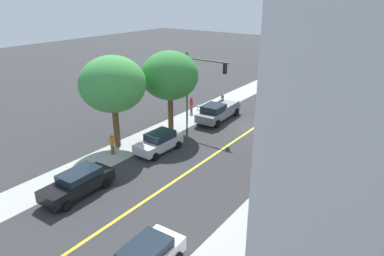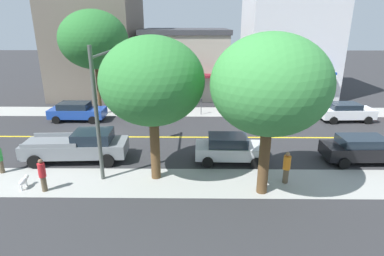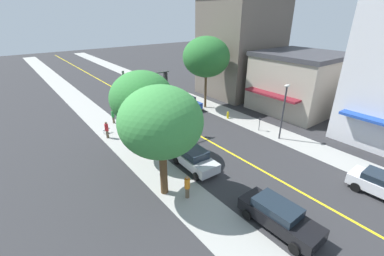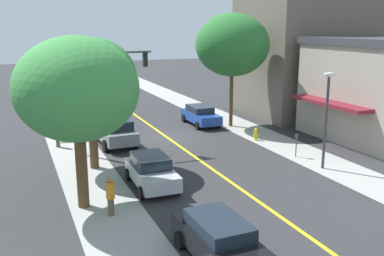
{
  "view_description": "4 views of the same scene",
  "coord_description": "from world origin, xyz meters",
  "px_view_note": "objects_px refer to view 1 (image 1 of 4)",
  "views": [
    {
      "loc": [
        -13.18,
        28.66,
        12.24
      ],
      "look_at": [
        1.85,
        7.67,
        2.03
      ],
      "focal_mm": 32.46,
      "sensor_mm": 36.0,
      "label": 1
    },
    {
      "loc": [
        21.24,
        7.17,
        8.03
      ],
      "look_at": [
        2.34,
        6.96,
        1.51
      ],
      "focal_mm": 29.23,
      "sensor_mm": 36.0,
      "label": 2
    },
    {
      "loc": [
        14.92,
        23.27,
        11.53
      ],
      "look_at": [
        1.83,
        6.01,
        1.76
      ],
      "focal_mm": 24.12,
      "sensor_mm": 36.0,
      "label": 3
    },
    {
      "loc": [
        10.15,
        29.43,
        8.03
      ],
      "look_at": [
        0.32,
        5.65,
        1.95
      ],
      "focal_mm": 40.97,
      "sensor_mm": 36.0,
      "label": 4
    }
  ],
  "objects_px": {
    "fire_hydrant": "(300,150)",
    "blue_sedan_left_curb": "(305,120)",
    "parking_meter": "(282,166)",
    "traffic_light_mast": "(198,79)",
    "small_dog": "(200,106)",
    "pedestrian_green_shirt": "(222,100)",
    "street_tree_left_far": "(113,84)",
    "street_tree_left_near": "(333,66)",
    "street_lamp": "(271,146)",
    "pedestrian_red_shirt": "(191,104)",
    "street_tree_right_corner": "(170,76)",
    "silver_sedan_right_curb": "(159,142)",
    "black_sedan_right_curb": "(78,183)",
    "grey_pickup_truck": "(218,111)",
    "pedestrian_orange_shirt": "(112,144)"
  },
  "relations": [
    {
      "from": "blue_sedan_left_curb",
      "to": "grey_pickup_truck",
      "type": "bearing_deg",
      "value": -68.83
    },
    {
      "from": "street_tree_left_far",
      "to": "blue_sedan_left_curb",
      "type": "bearing_deg",
      "value": -131.04
    },
    {
      "from": "black_sedan_right_curb",
      "to": "pedestrian_red_shirt",
      "type": "bearing_deg",
      "value": -169.74
    },
    {
      "from": "street_tree_right_corner",
      "to": "street_tree_left_far",
      "type": "xyz_separation_m",
      "value": [
        1.46,
        5.39,
        0.12
      ]
    },
    {
      "from": "street_tree_left_near",
      "to": "black_sedan_right_curb",
      "type": "distance_m",
      "value": 21.9
    },
    {
      "from": "street_tree_right_corner",
      "to": "traffic_light_mast",
      "type": "bearing_deg",
      "value": -111.87
    },
    {
      "from": "blue_sedan_left_curb",
      "to": "pedestrian_green_shirt",
      "type": "bearing_deg",
      "value": -94.15
    },
    {
      "from": "street_tree_right_corner",
      "to": "fire_hydrant",
      "type": "height_order",
      "value": "street_tree_right_corner"
    },
    {
      "from": "blue_sedan_left_curb",
      "to": "pedestrian_red_shirt",
      "type": "relative_size",
      "value": 2.64
    },
    {
      "from": "street_tree_left_far",
      "to": "silver_sedan_right_curb",
      "type": "relative_size",
      "value": 1.79
    },
    {
      "from": "street_tree_left_far",
      "to": "grey_pickup_truck",
      "type": "bearing_deg",
      "value": -109.43
    },
    {
      "from": "street_tree_left_near",
      "to": "traffic_light_mast",
      "type": "height_order",
      "value": "street_tree_left_near"
    },
    {
      "from": "grey_pickup_truck",
      "to": "pedestrian_red_shirt",
      "type": "distance_m",
      "value": 3.68
    },
    {
      "from": "grey_pickup_truck",
      "to": "pedestrian_orange_shirt",
      "type": "distance_m",
      "value": 11.97
    },
    {
      "from": "street_tree_left_far",
      "to": "pedestrian_green_shirt",
      "type": "xyz_separation_m",
      "value": [
        -1.9,
        -14.03,
        -4.48
      ]
    },
    {
      "from": "blue_sedan_left_curb",
      "to": "pedestrian_green_shirt",
      "type": "xyz_separation_m",
      "value": [
        9.64,
        -0.77,
        0.04
      ]
    },
    {
      "from": "black_sedan_right_curb",
      "to": "small_dog",
      "type": "relative_size",
      "value": 6.22
    },
    {
      "from": "street_tree_left_far",
      "to": "street_tree_left_near",
      "type": "bearing_deg",
      "value": -138.88
    },
    {
      "from": "street_tree_right_corner",
      "to": "silver_sedan_right_curb",
      "type": "bearing_deg",
      "value": 117.01
    },
    {
      "from": "street_tree_left_far",
      "to": "pedestrian_green_shirt",
      "type": "relative_size",
      "value": 4.71
    },
    {
      "from": "fire_hydrant",
      "to": "pedestrian_green_shirt",
      "type": "xyz_separation_m",
      "value": [
        11.31,
        -6.81,
        0.42
      ]
    },
    {
      "from": "traffic_light_mast",
      "to": "street_lamp",
      "type": "height_order",
      "value": "traffic_light_mast"
    },
    {
      "from": "street_tree_left_far",
      "to": "pedestrian_red_shirt",
      "type": "relative_size",
      "value": 4.42
    },
    {
      "from": "street_tree_left_near",
      "to": "traffic_light_mast",
      "type": "distance_m",
      "value": 11.8
    },
    {
      "from": "small_dog",
      "to": "street_tree_right_corner",
      "type": "bearing_deg",
      "value": -79.08
    },
    {
      "from": "pedestrian_green_shirt",
      "to": "silver_sedan_right_curb",
      "type": "bearing_deg",
      "value": -79.74
    },
    {
      "from": "street_tree_right_corner",
      "to": "silver_sedan_right_curb",
      "type": "xyz_separation_m",
      "value": [
        -2.13,
        4.18,
        -4.38
      ]
    },
    {
      "from": "street_tree_left_near",
      "to": "street_lamp",
      "type": "xyz_separation_m",
      "value": [
        0.1,
        11.63,
        -3.01
      ]
    },
    {
      "from": "street_lamp",
      "to": "street_tree_right_corner",
      "type": "bearing_deg",
      "value": -22.99
    },
    {
      "from": "fire_hydrant",
      "to": "street_tree_left_near",
      "type": "bearing_deg",
      "value": -95.13
    },
    {
      "from": "fire_hydrant",
      "to": "small_dog",
      "type": "xyz_separation_m",
      "value": [
        12.95,
        -4.7,
        -0.05
      ]
    },
    {
      "from": "parking_meter",
      "to": "street_tree_right_corner",
      "type": "bearing_deg",
      "value": -12.31
    },
    {
      "from": "blue_sedan_left_curb",
      "to": "pedestrian_orange_shirt",
      "type": "relative_size",
      "value": 2.63
    },
    {
      "from": "street_lamp",
      "to": "black_sedan_right_curb",
      "type": "xyz_separation_m",
      "value": [
        9.94,
        6.99,
        -2.65
      ]
    },
    {
      "from": "parking_meter",
      "to": "silver_sedan_right_curb",
      "type": "relative_size",
      "value": 0.34
    },
    {
      "from": "street_tree_left_far",
      "to": "pedestrian_orange_shirt",
      "type": "xyz_separation_m",
      "value": [
        -0.94,
        1.41,
        -4.43
      ]
    },
    {
      "from": "parking_meter",
      "to": "traffic_light_mast",
      "type": "distance_m",
      "value": 12.68
    },
    {
      "from": "street_lamp",
      "to": "black_sedan_right_curb",
      "type": "relative_size",
      "value": 1.14
    },
    {
      "from": "street_tree_left_far",
      "to": "small_dog",
      "type": "relative_size",
      "value": 9.79
    },
    {
      "from": "traffic_light_mast",
      "to": "grey_pickup_truck",
      "type": "bearing_deg",
      "value": 63.3
    },
    {
      "from": "traffic_light_mast",
      "to": "silver_sedan_right_curb",
      "type": "height_order",
      "value": "traffic_light_mast"
    },
    {
      "from": "blue_sedan_left_curb",
      "to": "black_sedan_right_curb",
      "type": "xyz_separation_m",
      "value": [
        7.95,
        19.98,
        0.01
      ]
    },
    {
      "from": "grey_pickup_truck",
      "to": "blue_sedan_left_curb",
      "type": "bearing_deg",
      "value": 107.91
    },
    {
      "from": "parking_meter",
      "to": "pedestrian_red_shirt",
      "type": "distance_m",
      "value": 15.68
    },
    {
      "from": "street_lamp",
      "to": "pedestrian_green_shirt",
      "type": "distance_m",
      "value": 18.2
    },
    {
      "from": "blue_sedan_left_curb",
      "to": "pedestrian_red_shirt",
      "type": "xyz_separation_m",
      "value": [
        11.57,
        2.5,
        0.1
      ]
    },
    {
      "from": "fire_hydrant",
      "to": "blue_sedan_left_curb",
      "type": "height_order",
      "value": "blue_sedan_left_curb"
    },
    {
      "from": "silver_sedan_right_curb",
      "to": "parking_meter",
      "type": "bearing_deg",
      "value": 100.37
    },
    {
      "from": "pedestrian_red_shirt",
      "to": "small_dog",
      "type": "relative_size",
      "value": 2.22
    },
    {
      "from": "grey_pickup_truck",
      "to": "traffic_light_mast",
      "type": "bearing_deg",
      "value": -29.56
    }
  ]
}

